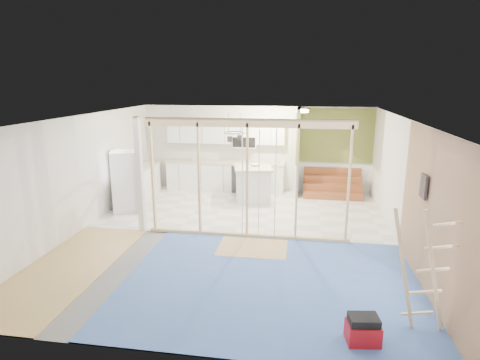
% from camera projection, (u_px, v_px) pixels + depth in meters
% --- Properties ---
extents(room, '(7.01, 8.01, 2.61)m').
position_uv_depth(room, '(233.00, 179.00, 8.54)').
color(room, slate).
rests_on(room, ground).
extents(floor_overlays, '(7.00, 8.00, 0.03)m').
position_uv_depth(floor_overlays, '(237.00, 235.00, 8.89)').
color(floor_overlays, white).
rests_on(floor_overlays, room).
extents(stud_frame, '(4.66, 0.14, 2.60)m').
position_uv_depth(stud_frame, '(222.00, 165.00, 8.50)').
color(stud_frame, '#DCC387').
rests_on(stud_frame, room).
extents(base_cabinets, '(4.45, 2.24, 0.93)m').
position_uv_depth(base_cabinets, '(200.00, 178.00, 12.20)').
color(base_cabinets, white).
rests_on(base_cabinets, room).
extents(upper_cabinets, '(3.60, 0.41, 0.85)m').
position_uv_depth(upper_cabinets, '(228.00, 132.00, 12.20)').
color(upper_cabinets, white).
rests_on(upper_cabinets, room).
extents(green_partition, '(2.25, 1.51, 2.60)m').
position_uv_depth(green_partition, '(323.00, 164.00, 11.82)').
color(green_partition, olive).
rests_on(green_partition, room).
extents(pot_rack, '(0.52, 0.52, 0.72)m').
position_uv_depth(pot_rack, '(234.00, 135.00, 10.23)').
color(pot_rack, black).
rests_on(pot_rack, room).
extents(sheathing_panel, '(0.02, 4.00, 2.60)m').
position_uv_depth(sheathing_panel, '(436.00, 219.00, 6.09)').
color(sheathing_panel, '#A57E59').
rests_on(sheathing_panel, room).
extents(electrical_panel, '(0.04, 0.30, 0.40)m').
position_uv_depth(electrical_panel, '(424.00, 186.00, 6.59)').
color(electrical_panel, '#39383D').
rests_on(electrical_panel, room).
extents(ceiling_light, '(0.32, 0.32, 0.08)m').
position_uv_depth(ceiling_light, '(303.00, 111.00, 10.90)').
color(ceiling_light, '#FFEABF').
rests_on(ceiling_light, room).
extents(fridge, '(0.92, 0.89, 1.60)m').
position_uv_depth(fridge, '(126.00, 181.00, 10.40)').
color(fridge, white).
rests_on(fridge, room).
extents(island, '(1.21, 1.21, 1.00)m').
position_uv_depth(island, '(253.00, 184.00, 11.30)').
color(island, silver).
rests_on(island, room).
extents(bowl, '(0.32, 0.32, 0.06)m').
position_uv_depth(bowl, '(256.00, 165.00, 11.29)').
color(bowl, silver).
rests_on(bowl, island).
extents(soap_bottle_a, '(0.14, 0.14, 0.27)m').
position_uv_depth(soap_bottle_a, '(193.00, 156.00, 12.37)').
color(soap_bottle_a, silver).
rests_on(soap_bottle_a, base_cabinets).
extents(soap_bottle_b, '(0.11, 0.11, 0.21)m').
position_uv_depth(soap_bottle_b, '(277.00, 160.00, 11.94)').
color(soap_bottle_b, silver).
rests_on(soap_bottle_b, base_cabinets).
extents(toolbox, '(0.46, 0.37, 0.40)m').
position_uv_depth(toolbox, '(363.00, 330.00, 5.20)').
color(toolbox, maroon).
rests_on(toolbox, room).
extents(ladder, '(0.92, 0.06, 1.72)m').
position_uv_depth(ladder, '(422.00, 270.00, 5.35)').
color(ladder, beige).
rests_on(ladder, room).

